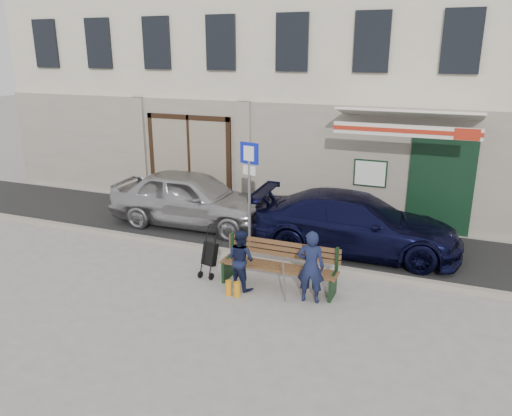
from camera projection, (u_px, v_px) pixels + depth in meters
The scene contains 11 objects.
ground at pixel (214, 283), 10.31m from camera, with size 80.00×80.00×0.00m, color #9E9991.
asphalt_lane at pixel (267, 234), 13.05m from camera, with size 60.00×3.20×0.01m, color #282828.
curb at pixel (242, 254), 11.62m from camera, with size 60.00×0.18×0.12m, color #9E9384.
building at pixel (325, 38), 16.28m from camera, with size 20.00×8.27×10.00m.
car_silver at pixel (192, 198), 13.53m from camera, with size 1.80×4.47×1.52m, color #B2B2B6.
car_navy at pixel (355, 223), 11.75m from camera, with size 1.97×4.85×1.41m, color black.
parking_sign at pixel (249, 180), 11.37m from camera, with size 0.48×0.14×2.64m.
bench at pixel (276, 266), 10.02m from camera, with size 2.40×1.17×0.98m.
man at pixel (311, 267), 9.38m from camera, with size 0.52×0.34×1.43m, color #151C3C.
woman at pixel (241, 259), 9.95m from camera, with size 0.60×0.47×1.24m, color #121833.
stroller at pixel (210, 255), 10.55m from camera, with size 0.36×0.47×1.05m.
Camera 1 is at (4.27, -8.37, 4.61)m, focal length 35.00 mm.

